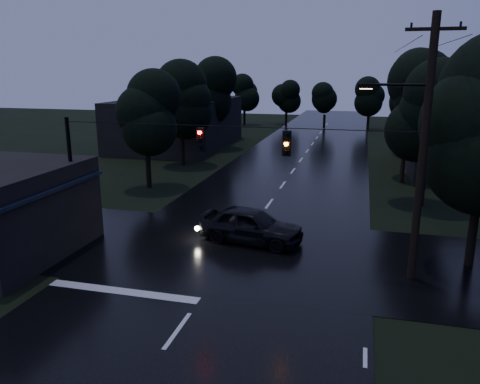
% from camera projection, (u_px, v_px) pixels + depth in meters
% --- Properties ---
extents(main_road, '(12.00, 120.00, 0.02)m').
position_uv_depth(main_road, '(293.00, 171.00, 38.22)').
color(main_road, black).
rests_on(main_road, ground).
extents(cross_street, '(60.00, 9.00, 0.02)m').
position_uv_depth(cross_street, '(235.00, 251.00, 21.37)').
color(cross_street, black).
rests_on(cross_street, ground).
extents(building_far_right, '(10.00, 14.00, 4.40)m').
position_uv_depth(building_far_right, '(472.00, 144.00, 37.99)').
color(building_far_right, black).
rests_on(building_far_right, ground).
extents(building_far_left, '(10.00, 16.00, 5.00)m').
position_uv_depth(building_far_left, '(178.00, 123.00, 50.37)').
color(building_far_left, black).
rests_on(building_far_left, ground).
extents(utility_pole_main, '(3.50, 0.30, 10.00)m').
position_uv_depth(utility_pole_main, '(421.00, 147.00, 17.29)').
color(utility_pole_main, black).
rests_on(utility_pole_main, ground).
extents(utility_pole_far, '(2.00, 0.30, 7.50)m').
position_uv_depth(utility_pole_far, '(406.00, 130.00, 33.34)').
color(utility_pole_far, black).
rests_on(utility_pole_far, ground).
extents(anchor_pole_left, '(0.18, 0.18, 6.00)m').
position_uv_depth(anchor_pole_left, '(72.00, 183.00, 21.50)').
color(anchor_pole_left, black).
rests_on(anchor_pole_left, ground).
extents(span_signals, '(15.00, 0.37, 1.12)m').
position_uv_depth(span_signals, '(242.00, 141.00, 18.96)').
color(span_signals, black).
rests_on(span_signals, ground).
extents(tree_left_a, '(3.92, 3.92, 8.26)m').
position_uv_depth(tree_left_a, '(146.00, 112.00, 31.60)').
color(tree_left_a, black).
rests_on(tree_left_a, ground).
extents(tree_left_b, '(4.20, 4.20, 8.85)m').
position_uv_depth(tree_left_b, '(181.00, 100.00, 39.14)').
color(tree_left_b, black).
rests_on(tree_left_b, ground).
extents(tree_left_c, '(4.48, 4.48, 9.44)m').
position_uv_depth(tree_left_c, '(211.00, 90.00, 48.55)').
color(tree_left_c, black).
rests_on(tree_left_c, ground).
extents(tree_right_a, '(4.20, 4.20, 8.85)m').
position_uv_depth(tree_right_a, '(430.00, 113.00, 27.11)').
color(tree_right_a, black).
rests_on(tree_right_a, ground).
extents(tree_right_b, '(4.48, 4.48, 9.44)m').
position_uv_depth(tree_right_b, '(425.00, 98.00, 34.36)').
color(tree_right_b, black).
rests_on(tree_right_b, ground).
extents(tree_right_c, '(4.76, 4.76, 10.03)m').
position_uv_depth(tree_right_c, '(420.00, 88.00, 43.48)').
color(tree_right_c, black).
rests_on(tree_right_c, ground).
extents(car, '(5.27, 2.80, 1.71)m').
position_uv_depth(car, '(251.00, 225.00, 22.28)').
color(car, black).
rests_on(car, ground).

